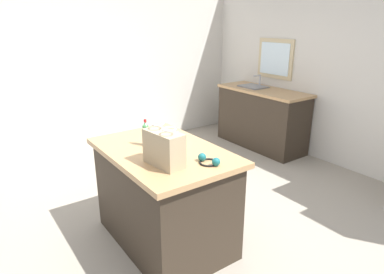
{
  "coord_description": "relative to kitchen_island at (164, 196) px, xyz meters",
  "views": [
    {
      "loc": [
        2.32,
        -1.52,
        1.91
      ],
      "look_at": [
        0.02,
        0.11,
        0.94
      ],
      "focal_mm": 31.64,
      "sensor_mm": 36.0,
      "label": 1
    }
  ],
  "objects": [
    {
      "name": "ground",
      "position": [
        -0.02,
        0.19,
        -0.45
      ],
      "size": [
        6.45,
        6.45,
        0.0
      ],
      "primitive_type": "plane",
      "color": "#9E9384"
    },
    {
      "name": "back_wall",
      "position": [
        -0.04,
        2.87,
        0.83
      ],
      "size": [
        5.26,
        0.13,
        2.56
      ],
      "color": "silver",
      "rests_on": "ground"
    },
    {
      "name": "left_wall",
      "position": [
        -2.65,
        0.19,
        0.83
      ],
      "size": [
        0.1,
        5.38,
        2.56
      ],
      "color": "silver",
      "rests_on": "ground"
    },
    {
      "name": "kitchen_island",
      "position": [
        0.0,
        0.0,
        0.0
      ],
      "size": [
        1.3,
        0.86,
        0.89
      ],
      "color": "#33281E",
      "rests_on": "ground"
    },
    {
      "name": "sink_counter",
      "position": [
        -1.24,
        2.52,
        0.02
      ],
      "size": [
        1.48,
        0.59,
        1.1
      ],
      "color": "#33281E",
      "rests_on": "ground"
    },
    {
      "name": "shopping_bag",
      "position": [
        0.28,
        -0.16,
        0.57
      ],
      "size": [
        0.35,
        0.19,
        0.31
      ],
      "color": "tan",
      "rests_on": "kitchen_island"
    },
    {
      "name": "small_box",
      "position": [
        -0.02,
        0.12,
        0.49
      ],
      "size": [
        0.18,
        0.16,
        0.1
      ],
      "primitive_type": "cube",
      "rotation": [
        0.0,
        0.0,
        -0.48
      ],
      "color": "beige",
      "rests_on": "kitchen_island"
    },
    {
      "name": "bottle",
      "position": [
        -0.17,
        -0.07,
        0.55
      ],
      "size": [
        0.05,
        0.05,
        0.23
      ],
      "color": "#4C9956",
      "rests_on": "kitchen_island"
    },
    {
      "name": "ear_defenders",
      "position": [
        0.45,
        0.13,
        0.46
      ],
      "size": [
        0.2,
        0.18,
        0.06
      ],
      "color": "black",
      "rests_on": "kitchen_island"
    }
  ]
}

